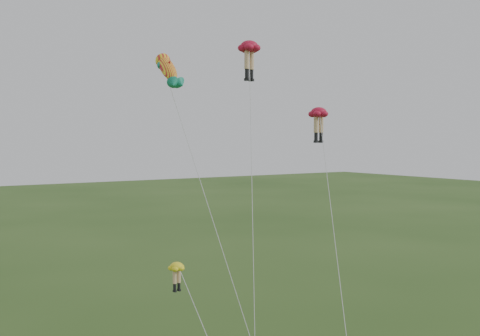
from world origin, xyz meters
TOP-DOWN VIEW (x-y plane):
  - legs_kite_red_high at (3.16, 7.08)m, footprint 5.96×9.00m
  - legs_kite_red_mid at (7.45, 5.37)m, footprint 5.68×9.19m
  - legs_kite_yellow at (-4.45, 1.45)m, footprint 1.61×6.00m
  - fish_kite at (-2.49, 6.89)m, footprint 2.00×10.30m

SIDE VIEW (x-z plane):
  - legs_kite_yellow at x=-4.45m, z-range 2.97..10.51m
  - legs_kite_red_mid at x=7.45m, z-range 6.92..22.36m
  - fish_kite at x=-2.49m, z-range 7.99..26.50m
  - legs_kite_red_high at x=3.16m, z-range 8.91..28.44m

